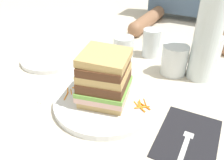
% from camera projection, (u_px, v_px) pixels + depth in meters
% --- Properties ---
extents(ground_plane, '(3.00, 3.00, 0.00)m').
position_uv_depth(ground_plane, '(107.00, 102.00, 0.59)').
color(ground_plane, beige).
extents(main_plate, '(0.25, 0.25, 0.02)m').
position_uv_depth(main_plate, '(106.00, 102.00, 0.58)').
color(main_plate, white).
rests_on(main_plate, ground_plane).
extents(sandwich, '(0.14, 0.14, 0.13)m').
position_uv_depth(sandwich, '(106.00, 79.00, 0.54)').
color(sandwich, tan).
rests_on(sandwich, main_plate).
extents(carrot_shred_0, '(0.02, 0.02, 0.00)m').
position_uv_depth(carrot_shred_0, '(68.00, 91.00, 0.60)').
color(carrot_shred_0, orange).
rests_on(carrot_shred_0, main_plate).
extents(carrot_shred_1, '(0.03, 0.01, 0.00)m').
position_uv_depth(carrot_shred_1, '(79.00, 94.00, 0.59)').
color(carrot_shred_1, orange).
rests_on(carrot_shred_1, main_plate).
extents(carrot_shred_2, '(0.02, 0.01, 0.00)m').
position_uv_depth(carrot_shred_2, '(79.00, 97.00, 0.58)').
color(carrot_shred_2, orange).
rests_on(carrot_shred_2, main_plate).
extents(carrot_shred_3, '(0.01, 0.03, 0.00)m').
position_uv_depth(carrot_shred_3, '(81.00, 91.00, 0.60)').
color(carrot_shred_3, orange).
rests_on(carrot_shred_3, main_plate).
extents(carrot_shred_4, '(0.02, 0.02, 0.00)m').
position_uv_depth(carrot_shred_4, '(71.00, 92.00, 0.60)').
color(carrot_shred_4, orange).
rests_on(carrot_shred_4, main_plate).
extents(carrot_shred_5, '(0.01, 0.03, 0.00)m').
position_uv_depth(carrot_shred_5, '(66.00, 96.00, 0.58)').
color(carrot_shred_5, orange).
rests_on(carrot_shred_5, main_plate).
extents(carrot_shred_6, '(0.00, 0.02, 0.00)m').
position_uv_depth(carrot_shred_6, '(77.00, 95.00, 0.59)').
color(carrot_shred_6, orange).
rests_on(carrot_shred_6, main_plate).
extents(carrot_shred_7, '(0.02, 0.01, 0.00)m').
position_uv_depth(carrot_shred_7, '(82.00, 94.00, 0.59)').
color(carrot_shred_7, orange).
rests_on(carrot_shred_7, main_plate).
extents(carrot_shred_8, '(0.03, 0.01, 0.00)m').
position_uv_depth(carrot_shred_8, '(77.00, 88.00, 0.61)').
color(carrot_shred_8, orange).
rests_on(carrot_shred_8, main_plate).
extents(carrot_shred_9, '(0.02, 0.02, 0.00)m').
position_uv_depth(carrot_shred_9, '(79.00, 95.00, 0.59)').
color(carrot_shred_9, orange).
rests_on(carrot_shred_9, main_plate).
extents(carrot_shred_10, '(0.02, 0.01, 0.00)m').
position_uv_depth(carrot_shred_10, '(142.00, 109.00, 0.54)').
color(carrot_shred_10, orange).
rests_on(carrot_shred_10, main_plate).
extents(carrot_shred_11, '(0.02, 0.02, 0.00)m').
position_uv_depth(carrot_shred_11, '(139.00, 104.00, 0.55)').
color(carrot_shred_11, orange).
rests_on(carrot_shred_11, main_plate).
extents(carrot_shred_12, '(0.03, 0.02, 0.00)m').
position_uv_depth(carrot_shred_12, '(145.00, 106.00, 0.55)').
color(carrot_shred_12, orange).
rests_on(carrot_shred_12, main_plate).
extents(carrot_shred_13, '(0.02, 0.02, 0.00)m').
position_uv_depth(carrot_shred_13, '(136.00, 104.00, 0.56)').
color(carrot_shred_13, orange).
rests_on(carrot_shred_13, main_plate).
extents(carrot_shred_14, '(0.03, 0.02, 0.00)m').
position_uv_depth(carrot_shred_14, '(143.00, 106.00, 0.55)').
color(carrot_shred_14, orange).
rests_on(carrot_shred_14, main_plate).
extents(carrot_shred_15, '(0.02, 0.03, 0.00)m').
position_uv_depth(carrot_shred_15, '(140.00, 103.00, 0.56)').
color(carrot_shred_15, orange).
rests_on(carrot_shred_15, main_plate).
extents(carrot_shred_16, '(0.02, 0.02, 0.00)m').
position_uv_depth(carrot_shred_16, '(145.00, 102.00, 0.56)').
color(carrot_shred_16, orange).
rests_on(carrot_shred_16, main_plate).
extents(carrot_shred_17, '(0.03, 0.02, 0.00)m').
position_uv_depth(carrot_shred_17, '(140.00, 108.00, 0.54)').
color(carrot_shred_17, orange).
rests_on(carrot_shred_17, main_plate).
extents(napkin_dark, '(0.12, 0.18, 0.00)m').
position_uv_depth(napkin_dark, '(188.00, 137.00, 0.49)').
color(napkin_dark, black).
rests_on(napkin_dark, ground_plane).
extents(fork, '(0.02, 0.17, 0.00)m').
position_uv_depth(fork, '(186.00, 143.00, 0.47)').
color(fork, silver).
rests_on(fork, napkin_dark).
extents(knife, '(0.04, 0.20, 0.00)m').
position_uv_depth(knife, '(59.00, 84.00, 0.66)').
color(knife, silver).
rests_on(knife, ground_plane).
extents(juice_glass, '(0.08, 0.08, 0.09)m').
position_uv_depth(juice_glass, '(174.00, 62.00, 0.69)').
color(juice_glass, white).
rests_on(juice_glass, ground_plane).
extents(water_bottle, '(0.07, 0.07, 0.31)m').
position_uv_depth(water_bottle, '(208.00, 33.00, 0.62)').
color(water_bottle, silver).
rests_on(water_bottle, ground_plane).
extents(empty_tumbler_0, '(0.06, 0.06, 0.09)m').
position_uv_depth(empty_tumbler_0, '(150.00, 43.00, 0.79)').
color(empty_tumbler_0, silver).
rests_on(empty_tumbler_0, ground_plane).
extents(empty_tumbler_1, '(0.07, 0.07, 0.08)m').
position_uv_depth(empty_tumbler_1, '(123.00, 48.00, 0.78)').
color(empty_tumbler_1, silver).
rests_on(empty_tumbler_1, ground_plane).
extents(empty_tumbler_2, '(0.08, 0.08, 0.08)m').
position_uv_depth(empty_tumbler_2, '(209.00, 49.00, 0.76)').
color(empty_tumbler_2, silver).
rests_on(empty_tumbler_2, ground_plane).
extents(side_plate, '(0.19, 0.19, 0.01)m').
position_uv_depth(side_plate, '(50.00, 59.00, 0.78)').
color(side_plate, white).
rests_on(side_plate, ground_plane).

